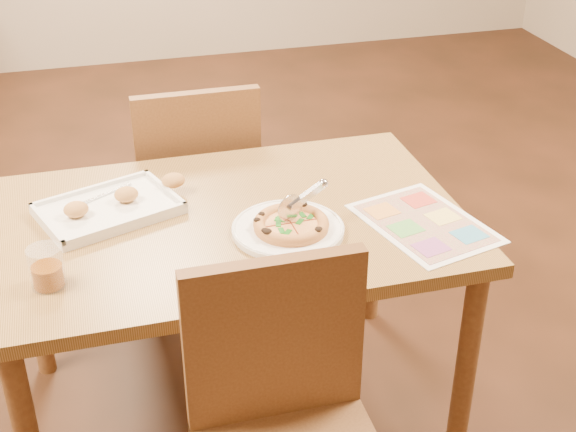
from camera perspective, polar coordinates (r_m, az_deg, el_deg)
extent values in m
plane|color=#371B0F|center=(2.67, -3.63, -13.57)|extent=(7.00, 7.00, 0.00)
cube|color=olive|center=(2.25, -4.19, -0.55)|extent=(1.30, 0.85, 0.04)
cylinder|color=brown|center=(2.73, -17.73, -4.91)|extent=(0.06, 0.06, 0.68)
cylinder|color=brown|center=(2.35, 12.52, -10.61)|extent=(0.06, 0.06, 0.68)
cylinder|color=brown|center=(2.88, 6.16, -1.58)|extent=(0.06, 0.06, 0.68)
cube|color=brown|center=(1.85, -0.97, -9.00)|extent=(0.42, 0.04, 0.45)
cube|color=brown|center=(2.98, -6.72, 1.93)|extent=(0.42, 0.42, 0.04)
cube|color=brown|center=(2.71, -6.34, 4.31)|extent=(0.42, 0.04, 0.45)
cylinder|color=white|center=(2.16, 0.00, -0.96)|extent=(0.39, 0.39, 0.02)
cylinder|color=#D08747|center=(2.15, 0.23, -0.75)|extent=(0.20, 0.20, 0.01)
cylinder|color=#E3D17B|center=(2.15, 0.23, -0.58)|extent=(0.17, 0.17, 0.01)
torus|color=#D08747|center=(2.15, 0.23, -0.56)|extent=(0.21, 0.21, 0.03)
cylinder|color=silver|center=(2.14, 0.16, 0.57)|extent=(0.07, 0.03, 0.08)
cube|color=silver|center=(2.16, 1.36, 1.45)|extent=(0.12, 0.06, 0.06)
cube|color=white|center=(2.31, -12.64, 0.41)|extent=(0.43, 0.36, 0.02)
cube|color=silver|center=(2.30, -12.67, 0.70)|extent=(0.16, 0.11, 0.00)
ellipsoid|color=#D3994B|center=(2.26, -14.84, 0.46)|extent=(0.07, 0.06, 0.04)
ellipsoid|color=#D3994B|center=(2.31, -11.43, 1.52)|extent=(0.07, 0.06, 0.04)
ellipsoid|color=#D3994B|center=(2.36, -8.15, 2.52)|extent=(0.07, 0.06, 0.04)
cylinder|color=#7E3D09|center=(2.02, -16.71, -4.07)|extent=(0.07, 0.07, 0.05)
cylinder|color=white|center=(2.01, -16.80, -3.53)|extent=(0.08, 0.08, 0.11)
cube|color=white|center=(2.23, 9.68, -0.50)|extent=(0.36, 0.44, 0.00)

